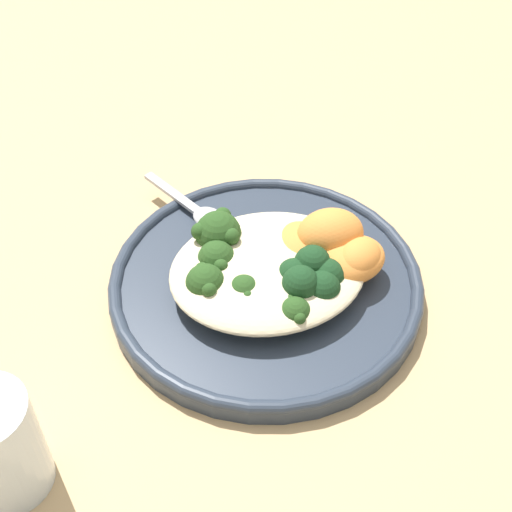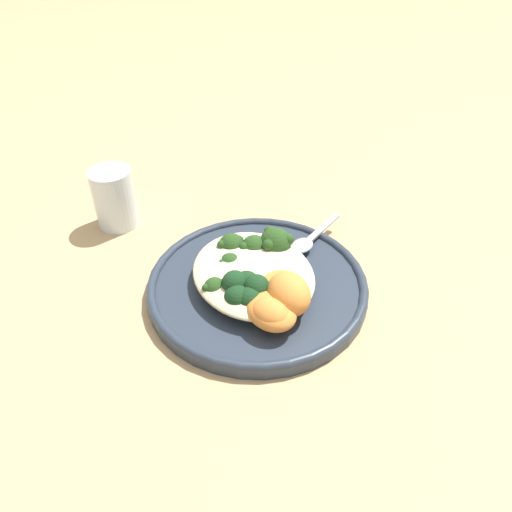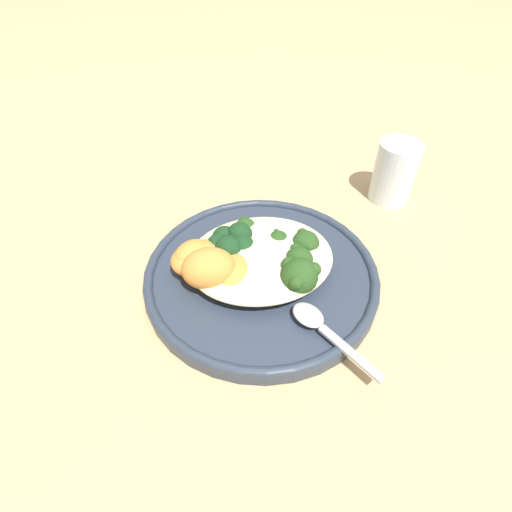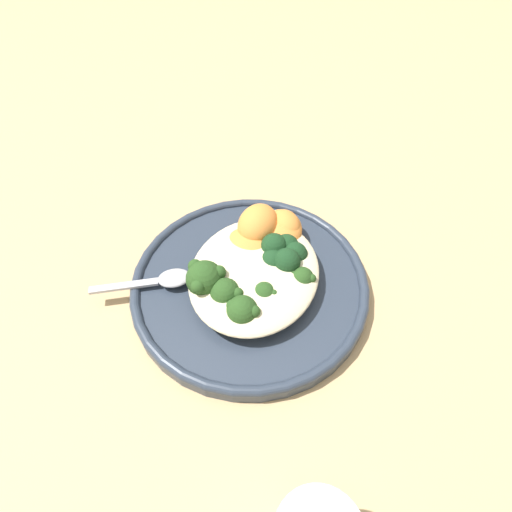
% 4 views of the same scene
% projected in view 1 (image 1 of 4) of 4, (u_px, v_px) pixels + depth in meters
% --- Properties ---
extents(ground_plane, '(4.00, 4.00, 0.00)m').
position_uv_depth(ground_plane, '(285.00, 287.00, 0.66)').
color(ground_plane, tan).
extents(plate, '(0.28, 0.28, 0.02)m').
position_uv_depth(plate, '(265.00, 282.00, 0.65)').
color(plate, '#2D3847').
rests_on(plate, ground_plane).
extents(quinoa_mound, '(0.17, 0.15, 0.03)m').
position_uv_depth(quinoa_mound, '(268.00, 269.00, 0.63)').
color(quinoa_mound, beige).
rests_on(quinoa_mound, plate).
extents(broccoli_stalk_0, '(0.09, 0.07, 0.04)m').
position_uv_depth(broccoli_stalk_0, '(223.00, 236.00, 0.64)').
color(broccoli_stalk_0, '#8EB25B').
rests_on(broccoli_stalk_0, plate).
extents(broccoli_stalk_1, '(0.08, 0.04, 0.03)m').
position_uv_depth(broccoli_stalk_1, '(229.00, 259.00, 0.63)').
color(broccoli_stalk_1, '#8EB25B').
rests_on(broccoli_stalk_1, plate).
extents(broccoli_stalk_2, '(0.10, 0.05, 0.03)m').
position_uv_depth(broccoli_stalk_2, '(221.00, 278.00, 0.62)').
color(broccoli_stalk_2, '#8EB25B').
rests_on(broccoli_stalk_2, plate).
extents(broccoli_stalk_3, '(0.08, 0.07, 0.03)m').
position_uv_depth(broccoli_stalk_3, '(253.00, 282.00, 0.62)').
color(broccoli_stalk_3, '#8EB25B').
rests_on(broccoli_stalk_3, plate).
extents(broccoli_stalk_4, '(0.03, 0.11, 0.03)m').
position_uv_depth(broccoli_stalk_4, '(289.00, 295.00, 0.61)').
color(broccoli_stalk_4, '#8EB25B').
rests_on(broccoli_stalk_4, plate).
extents(sweet_potato_chunk_0, '(0.06, 0.06, 0.04)m').
position_uv_depth(sweet_potato_chunk_0, '(358.00, 259.00, 0.63)').
color(sweet_potato_chunk_0, orange).
rests_on(sweet_potato_chunk_0, plate).
extents(sweet_potato_chunk_1, '(0.08, 0.07, 0.03)m').
position_uv_depth(sweet_potato_chunk_1, '(350.00, 260.00, 0.63)').
color(sweet_potato_chunk_1, orange).
rests_on(sweet_potato_chunk_1, plate).
extents(sweet_potato_chunk_2, '(0.06, 0.07, 0.03)m').
position_uv_depth(sweet_potato_chunk_2, '(300.00, 246.00, 0.64)').
color(sweet_potato_chunk_2, orange).
rests_on(sweet_potato_chunk_2, plate).
extents(sweet_potato_chunk_3, '(0.06, 0.05, 0.05)m').
position_uv_depth(sweet_potato_chunk_3, '(330.00, 235.00, 0.64)').
color(sweet_potato_chunk_3, orange).
rests_on(sweet_potato_chunk_3, plate).
extents(kale_tuft, '(0.06, 0.06, 0.04)m').
position_uv_depth(kale_tuft, '(313.00, 277.00, 0.61)').
color(kale_tuft, '#193D1E').
rests_on(kale_tuft, plate).
extents(spoon, '(0.07, 0.11, 0.01)m').
position_uv_depth(spoon, '(201.00, 212.00, 0.69)').
color(spoon, '#B7B7BC').
rests_on(spoon, plate).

